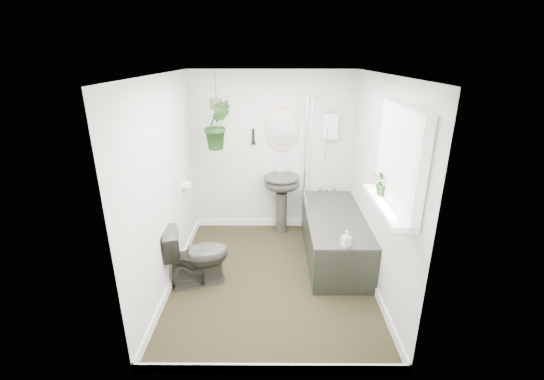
{
  "coord_description": "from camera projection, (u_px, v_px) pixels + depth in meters",
  "views": [
    {
      "loc": [
        0.02,
        -3.68,
        2.49
      ],
      "look_at": [
        0.0,
        0.15,
        1.05
      ],
      "focal_mm": 24.0,
      "sensor_mm": 36.0,
      "label": 1
    }
  ],
  "objects": [
    {
      "name": "bathtub",
      "position": [
        334.0,
        236.0,
        4.68
      ],
      "size": [
        0.72,
        1.72,
        0.58
      ],
      "primitive_type": null,
      "color": "#32332C",
      "rests_on": "floor"
    },
    {
      "name": "oval_mirror",
      "position": [
        282.0,
        129.0,
        5.07
      ],
      "size": [
        0.46,
        0.03,
        0.62
      ],
      "primitive_type": "ellipsoid",
      "color": "tan",
      "rests_on": "wall_back"
    },
    {
      "name": "soap_bottle",
      "position": [
        346.0,
        239.0,
        3.81
      ],
      "size": [
        0.11,
        0.11,
        0.18
      ],
      "primitive_type": "imported",
      "rotation": [
        0.0,
        0.0,
        0.4
      ],
      "color": "black",
      "rests_on": "bathtub"
    },
    {
      "name": "wall_sconce",
      "position": [
        253.0,
        136.0,
        5.1
      ],
      "size": [
        0.04,
        0.04,
        0.22
      ],
      "primitive_type": "cylinder",
      "color": "black",
      "rests_on": "wall_back"
    },
    {
      "name": "wall_front",
      "position": [
        271.0,
        254.0,
        2.59
      ],
      "size": [
        2.3,
        0.02,
        2.3
      ],
      "primitive_type": "cube",
      "color": "silver",
      "rests_on": "ground"
    },
    {
      "name": "window_recess",
      "position": [
        400.0,
        159.0,
        3.08
      ],
      "size": [
        0.08,
        1.0,
        0.9
      ],
      "primitive_type": "cube",
      "color": "white",
      "rests_on": "wall_right"
    },
    {
      "name": "toilet",
      "position": [
        197.0,
        255.0,
        4.1
      ],
      "size": [
        0.79,
        0.59,
        0.72
      ],
      "primitive_type": "imported",
      "rotation": [
        0.0,
        0.0,
        1.87
      ],
      "color": "#32332C",
      "rests_on": "floor"
    },
    {
      "name": "wall_left",
      "position": [
        165.0,
        186.0,
        3.92
      ],
      "size": [
        0.02,
        2.8,
        2.3
      ],
      "primitive_type": "cube",
      "color": "silver",
      "rests_on": "ground"
    },
    {
      "name": "skirting",
      "position": [
        272.0,
        273.0,
        4.3
      ],
      "size": [
        2.3,
        2.8,
        0.1
      ],
      "primitive_type": "cube",
      "color": "white",
      "rests_on": "floor"
    },
    {
      "name": "pedestal_sink",
      "position": [
        281.0,
        205.0,
        5.27
      ],
      "size": [
        0.55,
        0.48,
        0.87
      ],
      "primitive_type": null,
      "rotation": [
        0.0,
        0.0,
        -0.1
      ],
      "color": "#32332C",
      "rests_on": "floor"
    },
    {
      "name": "hanging_pot",
      "position": [
        216.0,
        104.0,
        4.54
      ],
      "size": [
        0.16,
        0.16,
        0.12
      ],
      "primitive_type": "cylinder",
      "color": "brown",
      "rests_on": "ceiling"
    },
    {
      "name": "window_blinds",
      "position": [
        395.0,
        159.0,
        3.08
      ],
      "size": [
        0.01,
        0.86,
        0.76
      ],
      "primitive_type": "cube",
      "color": "white",
      "rests_on": "wall_right"
    },
    {
      "name": "hanging_plant",
      "position": [
        218.0,
        125.0,
        4.63
      ],
      "size": [
        0.42,
        0.37,
        0.64
      ],
      "primitive_type": "imported",
      "rotation": [
        0.0,
        0.0,
        0.29
      ],
      "color": "black",
      "rests_on": "ceiling"
    },
    {
      "name": "window_sill",
      "position": [
        386.0,
        205.0,
        3.23
      ],
      "size": [
        0.18,
        1.0,
        0.04
      ],
      "primitive_type": "cube",
      "color": "white",
      "rests_on": "wall_right"
    },
    {
      "name": "floor",
      "position": [
        272.0,
        278.0,
        4.32
      ],
      "size": [
        2.3,
        2.8,
        0.02
      ],
      "primitive_type": "cube",
      "color": "black",
      "rests_on": "ground"
    },
    {
      "name": "toilet_roll_holder",
      "position": [
        187.0,
        186.0,
        4.66
      ],
      "size": [
        0.11,
        0.11,
        0.11
      ],
      "primitive_type": "cylinder",
      "rotation": [
        0.0,
        1.57,
        0.0
      ],
      "color": "white",
      "rests_on": "wall_left"
    },
    {
      "name": "wall_back",
      "position": [
        272.0,
        153.0,
        5.23
      ],
      "size": [
        2.3,
        0.02,
        2.3
      ],
      "primitive_type": "cube",
      "color": "silver",
      "rests_on": "ground"
    },
    {
      "name": "ceiling",
      "position": [
        272.0,
        73.0,
        3.51
      ],
      "size": [
        2.3,
        2.8,
        0.02
      ],
      "primitive_type": "cube",
      "color": "white",
      "rests_on": "ground"
    },
    {
      "name": "sill_plant",
      "position": [
        385.0,
        181.0,
        3.37
      ],
      "size": [
        0.28,
        0.26,
        0.25
      ],
      "primitive_type": "imported",
      "rotation": [
        0.0,
        0.0,
        0.35
      ],
      "color": "black",
      "rests_on": "window_sill"
    },
    {
      "name": "bath_screen",
      "position": [
        308.0,
        151.0,
        4.79
      ],
      "size": [
        0.04,
        0.72,
        1.4
      ],
      "primitive_type": null,
      "color": "silver",
      "rests_on": "bathtub"
    },
    {
      "name": "shower_box",
      "position": [
        330.0,
        126.0,
        5.02
      ],
      "size": [
        0.2,
        0.1,
        0.35
      ],
      "primitive_type": "cube",
      "color": "white",
      "rests_on": "wall_back"
    },
    {
      "name": "wall_right",
      "position": [
        380.0,
        186.0,
        3.91
      ],
      "size": [
        0.02,
        2.8,
        2.3
      ],
      "primitive_type": "cube",
      "color": "silver",
      "rests_on": "ground"
    }
  ]
}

